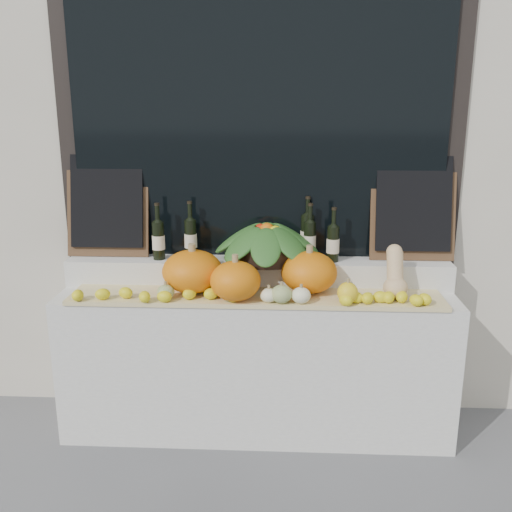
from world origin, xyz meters
The scene contains 18 objects.
storefront_facade centered at (0.00, 2.25, 2.25)m, with size 7.00×0.94×4.50m.
display_sill centered at (0.00, 1.52, 0.44)m, with size 2.30×0.55×0.88m, color silver.
rear_tier centered at (0.00, 1.68, 0.96)m, with size 2.30×0.25×0.16m, color silver.
straw_bedding centered at (0.00, 1.40, 0.89)m, with size 2.10×0.32×0.03m, color tan.
pumpkin_left centered at (-0.36, 1.45, 1.03)m, with size 0.35×0.35×0.24m, color orange.
pumpkin_right centered at (0.30, 1.47, 1.02)m, with size 0.32×0.32×0.24m, color orange.
pumpkin_center centered at (-0.11, 1.32, 1.01)m, with size 0.28×0.28×0.22m, color orange.
butternut_squash centered at (0.77, 1.42, 1.03)m, with size 0.14×0.20×0.29m.
decorative_gourds centered at (0.08, 1.29, 0.96)m, with size 1.10×0.13×0.14m.
lemon_heap centered at (0.00, 1.29, 0.94)m, with size 2.20×0.16×0.06m, color yellow, non-canonical shape.
produce_bowl centered at (0.06, 1.66, 1.15)m, with size 0.67×0.67×0.24m.
wine_bottle_far_left centered at (-0.59, 1.64, 1.16)m, with size 0.08×0.08×0.34m.
wine_bottle_near_left centered at (-0.41, 1.69, 1.16)m, with size 0.08×0.08×0.35m.
wine_bottle_tall centered at (0.30, 1.75, 1.17)m, with size 0.08×0.08×0.37m.
wine_bottle_near_right centered at (0.31, 1.70, 1.16)m, with size 0.08×0.08×0.34m.
wine_bottle_far_right centered at (0.45, 1.65, 1.15)m, with size 0.08×0.08×0.33m.
chalkboard_left centered at (-0.92, 1.74, 1.36)m, with size 0.50×0.15×0.61m.
chalkboard_right centered at (0.92, 1.74, 1.36)m, with size 0.50×0.15×0.61m.
Camera 1 is at (0.15, -1.64, 1.97)m, focal length 40.00 mm.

